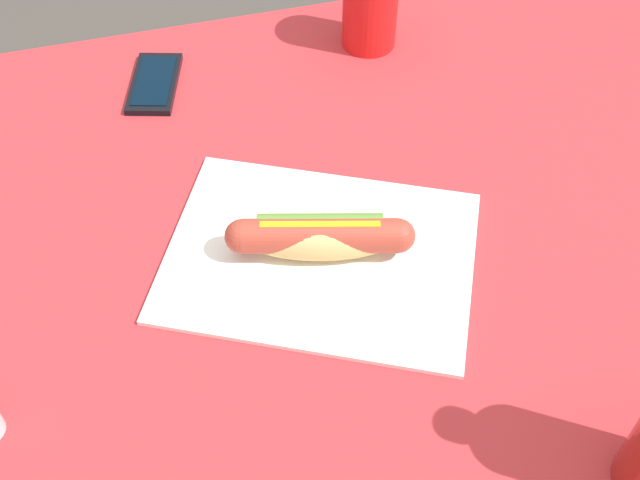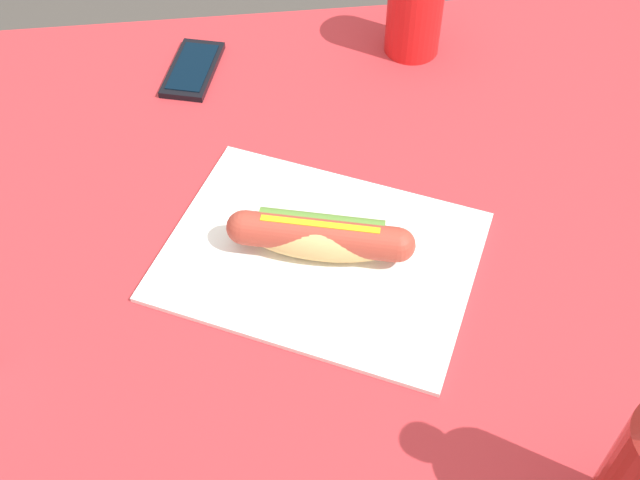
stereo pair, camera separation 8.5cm
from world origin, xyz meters
name	(u,v)px [view 1 (the left image)]	position (x,y,z in m)	size (l,w,h in m)	color
dining_table	(358,321)	(0.00, 0.00, 0.65)	(1.20, 0.99, 0.77)	brown
paper_wrapper	(320,256)	(-0.05, 0.01, 0.78)	(0.34, 0.25, 0.01)	white
hot_dog	(320,237)	(-0.05, 0.01, 0.81)	(0.20, 0.09, 0.05)	#DBB26B
cell_phone	(154,83)	(-0.18, 0.36, 0.78)	(0.09, 0.14, 0.01)	black
drinking_cup	(370,3)	(0.13, 0.38, 0.84)	(0.08, 0.08, 0.13)	red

